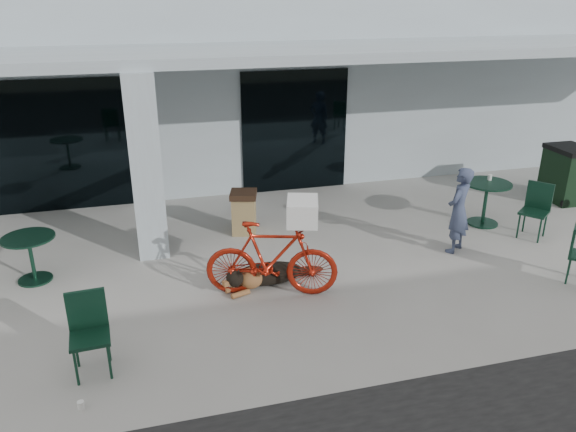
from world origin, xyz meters
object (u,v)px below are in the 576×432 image
object	(u,v)px
dog	(268,272)
cafe_chair_near	(90,337)
person	(459,210)
wheeled_bin	(567,174)
cafe_table_near	(32,259)
cafe_chair_far_b	(534,212)
trash_receptacle	(244,212)
bicycle	(272,259)
cafe_table_far	(485,203)

from	to	relation	value
dog	cafe_chair_near	size ratio (longest dim) A/B	1.25
person	wheeled_bin	bearing A→B (deg)	167.36
person	cafe_chair_near	bearing A→B (deg)	-19.50
cafe_table_near	person	size ratio (longest dim) A/B	0.53
cafe_table_near	cafe_chair_far_b	size ratio (longest dim) A/B	0.79
cafe_chair_far_b	trash_receptacle	size ratio (longest dim) A/B	1.25
cafe_chair_far_b	wheeled_bin	size ratio (longest dim) A/B	0.85
bicycle	cafe_table_near	distance (m)	3.81
person	trash_receptacle	bearing A→B (deg)	-64.30
cafe_chair_near	wheeled_bin	world-z (taller)	wheeled_bin
cafe_chair_near	trash_receptacle	size ratio (longest dim) A/B	1.24
bicycle	cafe_chair_near	bearing A→B (deg)	133.81
cafe_table_far	cafe_chair_near	bearing A→B (deg)	-158.15
person	dog	bearing A→B (deg)	-31.51
cafe_chair_near	cafe_chair_far_b	distance (m)	7.94
cafe_chair_near	wheeled_bin	bearing A→B (deg)	16.74
cafe_table_near	bicycle	bearing A→B (deg)	-21.61
cafe_table_near	person	xyz separation A→B (m)	(7.01, -0.75, 0.39)
cafe_chair_near	cafe_table_far	distance (m)	7.72
bicycle	cafe_chair_near	distance (m)	2.81
trash_receptacle	person	bearing A→B (deg)	-26.95
cafe_table_near	cafe_chair_near	xyz separation A→B (m)	(1.03, -2.67, 0.13)
bicycle	cafe_table_near	size ratio (longest dim) A/B	2.45
cafe_table_near	cafe_chair_near	distance (m)	2.87
bicycle	dog	bearing A→B (deg)	13.56
cafe_chair_far_b	wheeled_bin	world-z (taller)	wheeled_bin
person	cafe_table_near	bearing A→B (deg)	-43.43
cafe_chair_near	person	bearing A→B (deg)	14.07
bicycle	cafe_chair_near	world-z (taller)	bicycle
trash_receptacle	cafe_chair_far_b	bearing A→B (deg)	-17.37
bicycle	dog	xyz separation A→B (m)	(0.02, 0.30, -0.38)
cafe_chair_near	cafe_table_far	xyz separation A→B (m)	(7.17, 2.87, -0.08)
cafe_chair_near	wheeled_bin	size ratio (longest dim) A/B	0.85
cafe_table_near	dog	bearing A→B (deg)	-17.21
cafe_chair_far_b	person	world-z (taller)	person
cafe_chair_near	cafe_table_far	bearing A→B (deg)	18.06
dog	cafe_chair_near	distance (m)	2.99
cafe_table_far	cafe_chair_far_b	xyz separation A→B (m)	(0.49, -0.80, 0.08)
cafe_table_near	cafe_chair_far_b	world-z (taller)	cafe_chair_far_b
wheeled_bin	cafe_chair_far_b	bearing A→B (deg)	-141.48
dog	wheeled_bin	world-z (taller)	wheeled_bin
bicycle	cafe_table_near	xyz separation A→B (m)	(-3.53, 1.40, -0.22)
cafe_chair_near	trash_receptacle	bearing A→B (deg)	51.47
wheeled_bin	trash_receptacle	bearing A→B (deg)	-179.95
bicycle	cafe_chair_far_b	world-z (taller)	bicycle
bicycle	dog	size ratio (longest dim) A/B	1.55
dog	wheeled_bin	bearing A→B (deg)	-2.92
dog	cafe_table_near	size ratio (longest dim) A/B	1.58
dog	cafe_chair_near	world-z (taller)	cafe_chair_near
cafe_table_far	person	world-z (taller)	person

